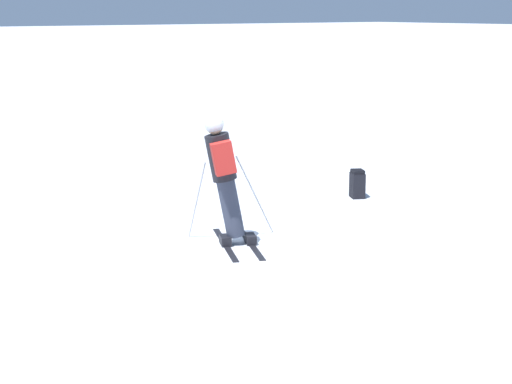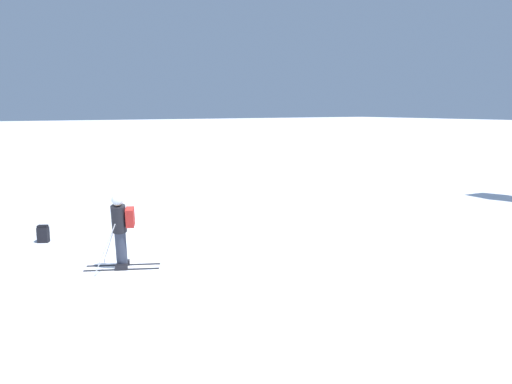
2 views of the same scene
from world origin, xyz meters
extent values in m
plane|color=white|center=(0.00, 0.00, 0.00)|extent=(300.00, 300.00, 0.00)
cube|color=black|center=(0.17, 0.08, 0.01)|extent=(0.83, 1.63, 0.01)
cube|color=black|center=(0.50, -0.08, 0.01)|extent=(0.83, 1.63, 0.01)
cube|color=black|center=(0.17, 0.08, 0.07)|extent=(0.25, 0.31, 0.12)
cube|color=black|center=(0.50, -0.08, 0.07)|extent=(0.25, 0.31, 0.12)
cylinder|color=#2D3342|center=(0.42, -0.04, 0.54)|extent=(0.48, 0.41, 0.86)
cylinder|color=black|center=(0.55, -0.10, 1.26)|extent=(0.55, 0.50, 0.70)
sphere|color=tan|center=(0.62, -0.13, 1.69)|extent=(0.35, 0.33, 0.27)
sphere|color=silver|center=(0.62, -0.14, 1.72)|extent=(0.40, 0.38, 0.31)
cube|color=#AD231E|center=(0.66, 0.13, 1.29)|extent=(0.40, 0.31, 0.48)
cylinder|color=#B7B7BC|center=(-0.07, -0.14, 0.63)|extent=(0.82, 0.21, 1.28)
cylinder|color=#B7B7BC|center=(0.69, -0.50, 0.59)|extent=(0.07, 0.55, 1.20)
cube|color=black|center=(-3.13, -1.24, 0.22)|extent=(0.33, 0.37, 0.44)
cube|color=black|center=(-3.13, -1.24, 0.47)|extent=(0.30, 0.33, 0.06)
camera|label=1|loc=(7.09, 9.54, 3.27)|focal=60.00mm
camera|label=2|loc=(11.89, -3.33, 3.81)|focal=35.00mm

